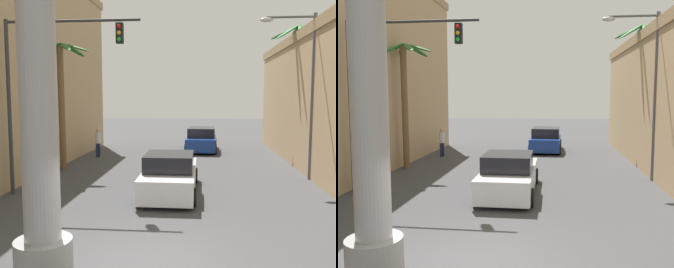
# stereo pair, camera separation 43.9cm
# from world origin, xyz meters

# --- Properties ---
(ground_plane) EXTENTS (86.94, 86.94, 0.00)m
(ground_plane) POSITION_xyz_m (0.00, 10.00, 0.00)
(ground_plane) COLOR #424244
(neon_sign_pole) EXTENTS (2.78, 1.18, 11.01)m
(neon_sign_pole) POSITION_xyz_m (-2.07, -0.52, 5.04)
(neon_sign_pole) COLOR #9E9EA3
(neon_sign_pole) RESTS_ON ground
(street_lamp) EXTENTS (2.38, 0.28, 7.12)m
(street_lamp) POSITION_xyz_m (5.50, 8.96, 4.30)
(street_lamp) COLOR #59595E
(street_lamp) RESTS_ON ground
(traffic_light_mast) EXTENTS (4.92, 0.32, 6.36)m
(traffic_light_mast) POSITION_xyz_m (-4.42, 5.36, 4.43)
(traffic_light_mast) COLOR #333333
(traffic_light_mast) RESTS_ON ground
(car_lead) EXTENTS (1.99, 4.83, 1.56)m
(car_lead) POSITION_xyz_m (-0.03, 5.99, 0.70)
(car_lead) COLOR black
(car_lead) RESTS_ON ground
(car_far) EXTENTS (2.12, 4.27, 1.56)m
(car_far) POSITION_xyz_m (1.09, 17.14, 0.74)
(car_far) COLOR black
(car_far) RESTS_ON ground
(palm_tree_mid_right) EXTENTS (2.92, 3.01, 7.29)m
(palm_tree_mid_right) POSITION_xyz_m (6.16, 12.25, 4.79)
(palm_tree_mid_right) COLOR brown
(palm_tree_mid_right) RESTS_ON ground
(palm_tree_mid_left) EXTENTS (2.92, 2.68, 6.25)m
(palm_tree_mid_left) POSITION_xyz_m (-5.67, 10.08, 4.19)
(palm_tree_mid_left) COLOR brown
(palm_tree_mid_left) RESTS_ON ground
(pedestrian_far_left) EXTENTS (0.44, 0.44, 1.71)m
(pedestrian_far_left) POSITION_xyz_m (-5.06, 13.99, 1.00)
(pedestrian_far_left) COLOR #1E233F
(pedestrian_far_left) RESTS_ON ground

